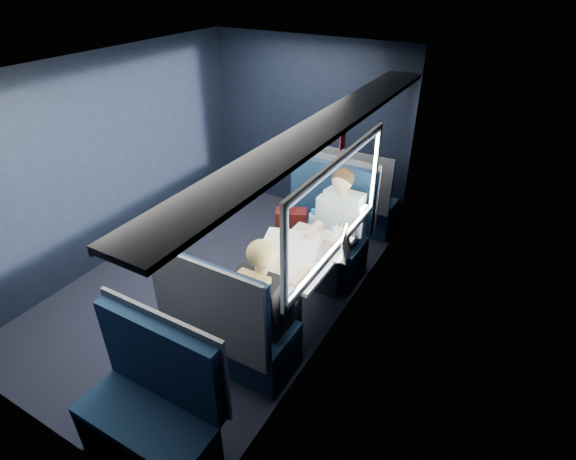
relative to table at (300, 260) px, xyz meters
The scene contains 13 objects.
ground 1.23m from the table, behind, with size 2.80×4.20×0.01m, color black.
room_shell 1.30m from the table, behind, with size 3.00×4.40×2.40m.
table is the anchor object (origin of this frame).
seat_bay_near 0.92m from the table, 102.81° to the left, with size 1.05×0.62×1.26m.
seat_bay_far 0.93m from the table, 101.78° to the right, with size 1.04×0.62×1.26m.
seat_row_front 1.82m from the table, 95.80° to the left, with size 1.04×0.51×1.16m.
seat_row_back 1.82m from the table, 95.80° to the right, with size 1.04×0.51×1.16m.
man 0.70m from the table, 84.48° to the left, with size 0.53×0.56×1.32m.
woman 0.71m from the table, 84.55° to the right, with size 0.53×0.56×1.32m.
papers 0.15m from the table, 163.04° to the right, with size 0.53×0.77×0.01m, color white.
laptop 0.38m from the table, 26.73° to the left, with size 0.34×0.39×0.25m.
bottle_small 0.42m from the table, 60.46° to the left, with size 0.06×0.06×0.21m.
cup 0.40m from the table, 56.43° to the left, with size 0.07×0.07×0.10m, color white.
Camera 1 is at (2.65, -3.05, 3.10)m, focal length 28.00 mm.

